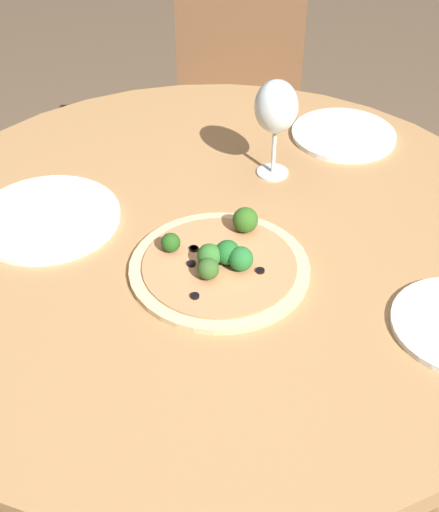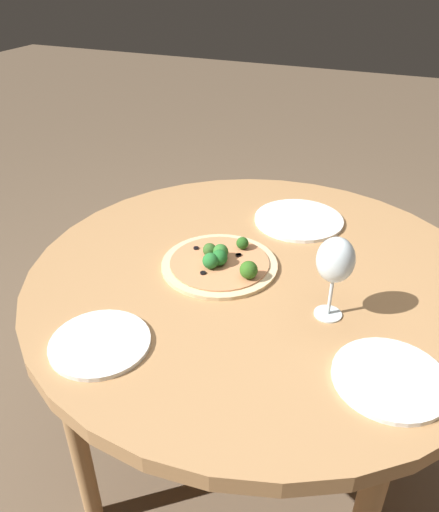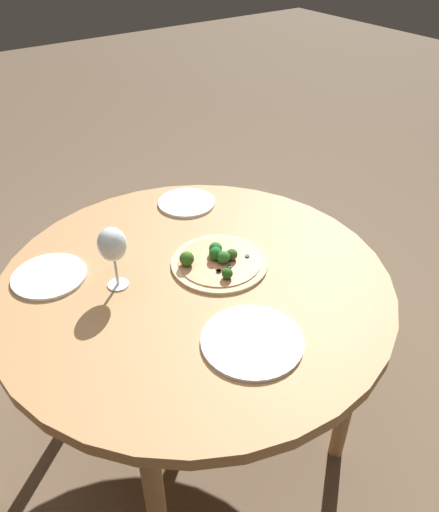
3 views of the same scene
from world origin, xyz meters
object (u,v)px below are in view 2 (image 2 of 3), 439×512
at_px(pizza, 221,262).
at_px(plate_far, 390,378).
at_px(wine_glass, 335,262).
at_px(plate_near, 100,343).
at_px(plate_side, 299,220).

bearing_deg(pizza, plate_far, 62.07).
height_order(wine_glass, plate_far, wine_glass).
height_order(pizza, plate_near, pizza).
height_order(pizza, wine_glass, wine_glass).
bearing_deg(wine_glass, plate_side, -156.41).
bearing_deg(plate_far, wine_glass, -134.74).
distance_m(pizza, plate_side, 0.33).
bearing_deg(plate_side, wine_glass, 23.59).
xyz_separation_m(wine_glass, plate_near, (0.27, -0.40, -0.13)).
distance_m(wine_glass, plate_near, 0.50).
xyz_separation_m(plate_near, plate_side, (-0.67, 0.23, 0.00)).
distance_m(plate_near, plate_side, 0.70).
bearing_deg(plate_near, plate_side, 161.11).
height_order(plate_far, plate_side, same).
distance_m(wine_glass, plate_side, 0.45).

